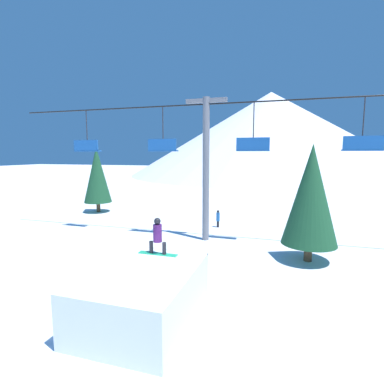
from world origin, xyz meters
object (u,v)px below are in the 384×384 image
object	(u,v)px
pine_tree_near	(311,195)
snow_ramp	(143,295)
snowboarder	(158,236)
distant_skier	(218,218)

from	to	relation	value
pine_tree_near	snow_ramp	bearing A→B (deg)	-127.20
snowboarder	pine_tree_near	xyz separation A→B (m)	(5.45, 5.49, 0.97)
snow_ramp	pine_tree_near	world-z (taller)	pine_tree_near
snow_ramp	snowboarder	bearing A→B (deg)	95.82
snowboarder	pine_tree_near	bearing A→B (deg)	45.22
pine_tree_near	distant_skier	distance (m)	8.06
snowboarder	distant_skier	distance (m)	10.85
distant_skier	pine_tree_near	bearing A→B (deg)	-43.25
snowboarder	snow_ramp	bearing A→B (deg)	-84.18
snow_ramp	snowboarder	xyz separation A→B (m)	(-0.15, 1.49, 1.46)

